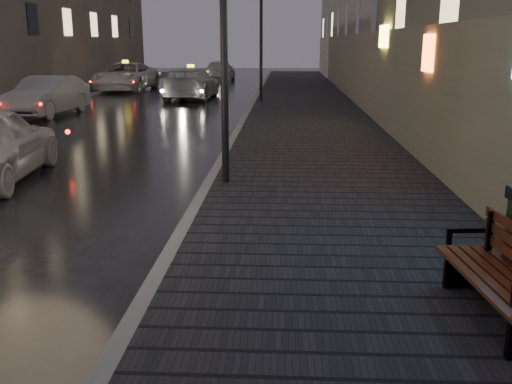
# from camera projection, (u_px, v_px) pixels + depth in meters

# --- Properties ---
(sidewalk) EXTENTS (4.60, 58.00, 0.15)m
(sidewalk) POSITION_uv_depth(u_px,v_px,m) (305.00, 105.00, 25.68)
(sidewalk) COLOR black
(sidewalk) RESTS_ON ground
(curb) EXTENTS (0.20, 58.00, 0.15)m
(curb) POSITION_uv_depth(u_px,v_px,m) (252.00, 105.00, 25.80)
(curb) COLOR slate
(curb) RESTS_ON ground
(sidewalk_far) EXTENTS (2.40, 58.00, 0.15)m
(sidewalk_far) POSITION_uv_depth(u_px,v_px,m) (32.00, 103.00, 26.31)
(sidewalk_far) COLOR black
(sidewalk_far) RESTS_ON ground
(curb_far) EXTENTS (0.20, 58.00, 0.15)m
(curb_far) POSITION_uv_depth(u_px,v_px,m) (60.00, 104.00, 26.25)
(curb_far) COLOR slate
(curb_far) RESTS_ON ground
(building_far_c) EXTENTS (6.00, 22.00, 11.00)m
(building_far_c) POSITION_uv_depth(u_px,v_px,m) (66.00, 5.00, 42.55)
(building_far_c) COLOR #6B6051
(building_far_c) RESTS_ON ground
(lamp_near) EXTENTS (0.36, 0.36, 5.28)m
(lamp_near) POSITION_uv_depth(u_px,v_px,m) (223.00, 5.00, 10.43)
(lamp_near) COLOR black
(lamp_near) RESTS_ON sidewalk
(lamp_far) EXTENTS (0.36, 0.36, 5.28)m
(lamp_far) POSITION_uv_depth(u_px,v_px,m) (261.00, 27.00, 25.88)
(lamp_far) COLOR black
(lamp_far) RESTS_ON sidewalk
(bench) EXTENTS (0.79, 1.85, 0.92)m
(bench) POSITION_uv_depth(u_px,v_px,m) (506.00, 276.00, 5.60)
(bench) COLOR black
(bench) RESTS_ON sidewalk
(car_left_mid) EXTENTS (2.00, 4.74, 1.52)m
(car_left_mid) POSITION_uv_depth(u_px,v_px,m) (47.00, 96.00, 22.48)
(car_left_mid) COLOR gray
(car_left_mid) RESTS_ON ground
(taxi_mid) EXTENTS (2.48, 5.58, 1.59)m
(taxi_mid) POSITION_uv_depth(u_px,v_px,m) (191.00, 83.00, 29.08)
(taxi_mid) COLOR silver
(taxi_mid) RESTS_ON ground
(taxi_far) EXTENTS (2.97, 6.02, 1.64)m
(taxi_far) POSITION_uv_depth(u_px,v_px,m) (126.00, 76.00, 34.18)
(taxi_far) COLOR #B9B9C0
(taxi_far) RESTS_ON ground
(car_far) EXTENTS (2.07, 4.61, 1.54)m
(car_far) POSITION_uv_depth(u_px,v_px,m) (220.00, 70.00, 42.65)
(car_far) COLOR #A4A5AC
(car_far) RESTS_ON ground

